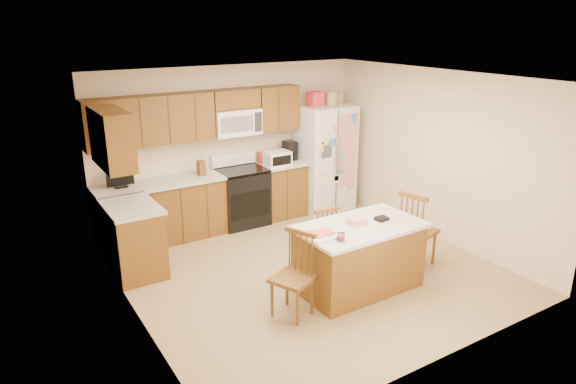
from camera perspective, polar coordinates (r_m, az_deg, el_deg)
ground at (r=6.90m, az=2.27°, el=-8.60°), size 4.50×4.50×0.00m
room_shell at (r=6.37m, az=2.44°, el=3.01°), size 4.60×4.60×2.52m
cabinetry at (r=7.63m, az=-11.42°, el=1.17°), size 3.36×1.56×2.15m
stove at (r=8.26m, az=-5.23°, el=-0.40°), size 0.76×0.65×1.13m
refrigerator at (r=8.86m, az=3.99°, el=3.97°), size 0.90×0.79×2.04m
island at (r=6.33m, az=7.86°, el=-7.11°), size 1.54×0.91×0.92m
windsor_chair_left at (r=5.73m, az=0.60°, el=-9.46°), size 0.53×0.54×0.97m
windsor_chair_back at (r=6.73m, az=3.68°, el=-5.29°), size 0.41×0.40×0.91m
windsor_chair_right at (r=7.04m, az=14.06°, el=-4.20°), size 0.52×0.54×1.04m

